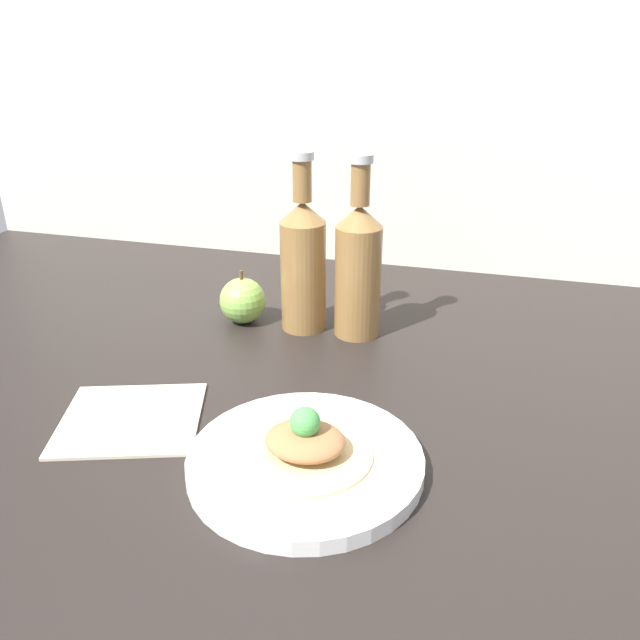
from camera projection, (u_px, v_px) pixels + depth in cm
name	position (u px, v px, depth cm)	size (l,w,h in cm)	color
ground_plane	(302.00, 403.00, 83.08)	(180.00, 110.00, 4.00)	black
wall_backsplash	(386.00, 51.00, 112.52)	(180.00, 3.00, 80.00)	silver
plate	(305.00, 459.00, 66.82)	(25.41, 25.41, 2.20)	white
plated_food	(305.00, 442.00, 65.88)	(14.49, 14.49, 5.73)	#D6BC7F
cider_bottle_left	(303.00, 262.00, 95.48)	(7.03, 7.03, 27.61)	olive
cider_bottle_right	(358.00, 267.00, 93.38)	(7.03, 7.03, 27.61)	olive
apple	(243.00, 301.00, 100.35)	(7.41, 7.41, 8.83)	#84B74C
napkin	(131.00, 417.00, 75.55)	(20.62, 19.88, 0.80)	beige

